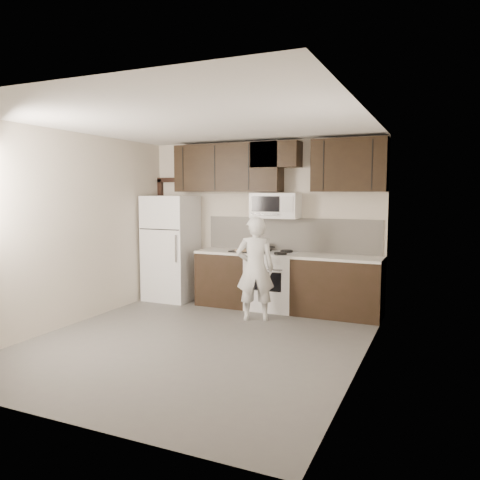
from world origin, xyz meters
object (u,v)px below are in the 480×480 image
Objects in this scene: stove at (273,281)px; refrigerator at (171,248)px; microwave at (276,206)px; person at (255,269)px.

refrigerator reaches higher than stove.
stove is 1.20m from microwave.
microwave is (-0.00, 0.12, 1.19)m from stove.
person is (-0.01, -0.71, 0.30)m from stove.
microwave reaches higher than refrigerator.
refrigerator is (-1.85, -0.17, -0.75)m from microwave.
stove is at bearing -89.90° from microwave.
stove is 1.90m from refrigerator.
refrigerator is (-1.85, -0.05, 0.44)m from stove.
stove is at bearing 1.51° from refrigerator.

